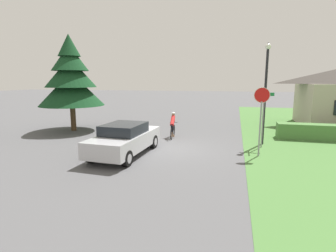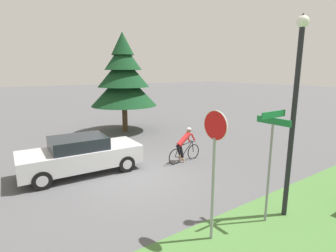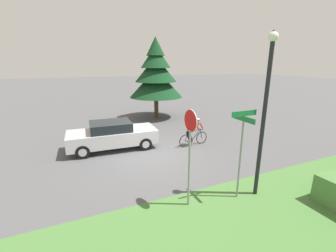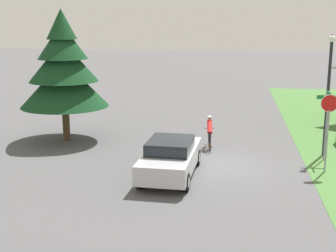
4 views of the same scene
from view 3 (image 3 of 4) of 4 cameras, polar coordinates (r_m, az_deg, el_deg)
ground_plane at (r=10.77m, az=-4.30°, el=-7.40°), size 140.00×140.00×0.00m
sedan_left_lane at (r=11.67m, az=-13.94°, el=-2.27°), size 1.98×4.42×1.41m
cyclist at (r=11.86m, az=6.48°, el=-1.63°), size 0.44×1.75×1.47m
stop_sign at (r=6.41m, az=5.59°, el=-3.83°), size 0.66×0.07×2.99m
street_lamp at (r=7.32m, az=23.49°, el=5.17°), size 0.28×0.28×5.11m
street_name_sign at (r=7.17m, az=18.26°, el=-3.31°), size 0.90×0.90×2.86m
conifer_tall_near at (r=17.81m, az=-3.11°, el=12.95°), size 4.12×4.12×6.16m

